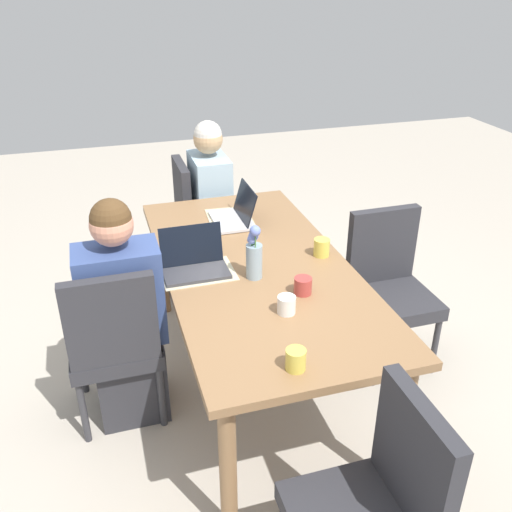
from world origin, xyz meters
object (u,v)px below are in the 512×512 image
Objects in this scene: chair_far_right_near at (388,281)px; laptop_near_left_near at (194,263)px; coffee_mug_centre_left at (303,286)px; coffee_mug_near_right at (296,360)px; laptop_head_left_left_mid at (236,215)px; chair_head_left_left_mid at (199,215)px; coffee_mug_centre_right at (286,305)px; chair_near_left_near at (114,339)px; chair_head_right_left_far at (378,502)px; dining_table at (256,279)px; person_near_left_near at (125,324)px; flower_vase at (254,252)px; coffee_mug_near_left at (322,247)px; person_head_left_left_mid at (211,213)px.

laptop_near_left_near is at bearing -89.16° from chair_far_right_near.
coffee_mug_centre_left is at bearing 51.03° from laptop_near_left_near.
coffee_mug_near_right is 0.55m from coffee_mug_centre_left.
laptop_head_left_left_mid reaches higher than coffee_mug_near_right.
coffee_mug_centre_right is at bearing 1.23° from chair_head_left_left_mid.
chair_head_right_left_far is at bearing 33.15° from chair_near_left_near.
dining_table is at bearing -158.73° from coffee_mug_centre_left.
person_near_left_near is at bearing -90.31° from dining_table.
chair_head_left_left_mid is 10.45× the size of coffee_mug_near_right.
flower_vase is (-1.16, -0.09, 0.40)m from chair_head_right_left_far.
laptop_head_left_left_mid is (-0.62, 0.79, 0.30)m from chair_near_left_near.
chair_head_left_left_mid reaches higher than coffee_mug_near_left.
chair_head_left_left_mid is at bearing 153.50° from person_near_left_near.
chair_head_right_left_far is at bearing 1.83° from chair_head_left_left_mid.
flower_vase is at bearing -20.69° from dining_table.
person_near_left_near reaches higher than chair_head_right_left_far.
person_head_left_left_mid is at bearing 178.30° from dining_table.
chair_far_right_near is 0.55m from coffee_mug_near_left.
coffee_mug_centre_right is at bearing -2.32° from laptop_head_left_left_mid.
flower_vase is (0.05, 0.70, 0.40)m from chair_near_left_near.
person_near_left_near reaches higher than chair_near_left_near.
chair_far_right_near is (-0.04, 1.50, -0.03)m from person_near_left_near.
dining_table is 2.14× the size of chair_near_left_near.
person_head_left_left_mid reaches higher than coffee_mug_near_right.
coffee_mug_near_left is (0.03, 0.67, 0.00)m from laptop_near_left_near.
flower_vase is 0.89× the size of laptop_head_left_left_mid.
coffee_mug_near_right is 0.38m from coffee_mug_centre_right.
chair_far_right_near is 10.45× the size of coffee_mug_near_right.
chair_far_right_near reaches higher than coffee_mug_centre_right.
chair_head_right_left_far is (2.58, 0.08, 0.00)m from chair_head_left_left_mid.
person_head_left_left_mid is at bearing 149.22° from chair_near_left_near.
coffee_mug_centre_right is (1.70, -0.04, 0.27)m from person_head_left_left_mid.
person_near_left_near reaches higher than coffee_mug_near_left.
chair_near_left_near is at bearing -146.85° from chair_head_right_left_far.
chair_near_left_near reaches higher than coffee_mug_near_left.
laptop_near_left_near reaches higher than coffee_mug_centre_right.
chair_head_left_left_mid reaches higher than dining_table.
person_head_left_left_mid is 1.33× the size of chair_far_right_near.
laptop_head_left_left_mid is at bearing 177.68° from coffee_mug_centre_right.
chair_head_left_left_mid and chair_far_right_near have the same top height.
person_near_left_near is at bearing -112.22° from coffee_mug_centre_left.
flower_vase is (1.42, -0.01, 0.40)m from chair_head_left_left_mid.
coffee_mug_centre_left is (0.33, 0.13, 0.12)m from dining_table.
dining_table is at bearing 173.43° from coffee_mug_near_right.
laptop_near_left_near is at bearing 93.77° from person_near_left_near.
coffee_mug_near_right is (0.83, -0.45, -0.00)m from coffee_mug_near_left.
coffee_mug_near_left reaches higher than coffee_mug_centre_right.
flower_vase is 3.51× the size of coffee_mug_centre_right.
person_near_left_near is 1.48m from chair_head_right_left_far.
chair_near_left_near is at bearing -85.75° from chair_far_right_near.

